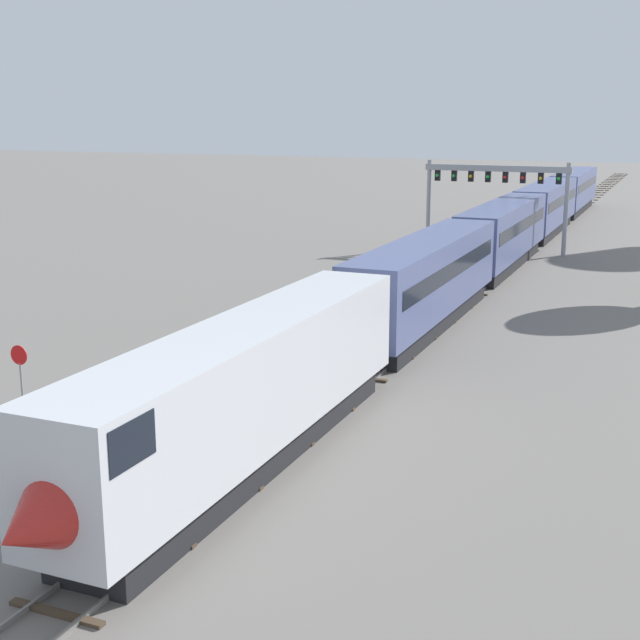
# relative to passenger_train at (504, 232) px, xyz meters

# --- Properties ---
(ground_plane) EXTENTS (400.00, 400.00, 0.00)m
(ground_plane) POSITION_rel_passenger_train_xyz_m (-2.00, -45.28, -2.61)
(ground_plane) COLOR slate
(track_main) EXTENTS (2.60, 200.00, 0.16)m
(track_main) POSITION_rel_passenger_train_xyz_m (0.00, 14.72, -2.54)
(track_main) COLOR slate
(track_main) RESTS_ON ground
(track_near) EXTENTS (2.60, 160.00, 0.16)m
(track_near) POSITION_rel_passenger_train_xyz_m (-5.50, -5.28, -2.54)
(track_near) COLOR slate
(track_near) RESTS_ON ground
(passenger_train) EXTENTS (3.04, 103.26, 4.80)m
(passenger_train) POSITION_rel_passenger_train_xyz_m (0.00, 0.00, 0.00)
(passenger_train) COLOR silver
(passenger_train) RESTS_ON ground
(signal_gantry) EXTENTS (12.10, 0.49, 7.52)m
(signal_gantry) POSITION_rel_passenger_train_xyz_m (-2.25, 7.11, 3.00)
(signal_gantry) COLOR #999BA0
(signal_gantry) RESTS_ON ground
(stop_sign) EXTENTS (0.76, 0.08, 2.88)m
(stop_sign) POSITION_rel_passenger_train_xyz_m (-10.00, -40.99, -0.74)
(stop_sign) COLOR gray
(stop_sign) RESTS_ON ground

